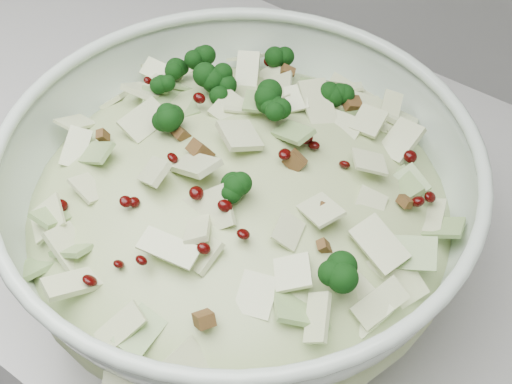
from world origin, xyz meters
TOP-DOWN VIEW (x-y plane):
  - mixing_bowl at (-0.02, 1.60)m, footprint 0.52×0.52m
  - salad at (-0.02, 1.60)m, footprint 0.49×0.49m

SIDE VIEW (x-z plane):
  - mixing_bowl at x=-0.02m, z-range 0.90..1.06m
  - salad at x=-0.02m, z-range 0.93..1.09m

